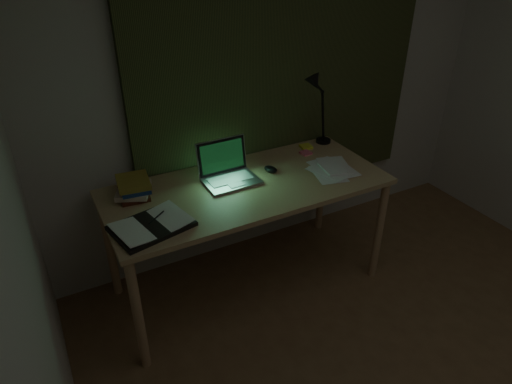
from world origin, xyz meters
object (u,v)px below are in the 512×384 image
Objects in this scene: laptop at (231,165)px; open_textbook at (152,225)px; book_stack at (134,187)px; desk_lamp at (326,104)px; loose_papers at (325,169)px; desk at (248,237)px.

open_textbook is (-0.59, -0.25, -0.10)m from laptop.
desk_lamp reaches higher than book_stack.
open_textbook is at bearing -174.80° from loose_papers.
laptop is 0.94× the size of open_textbook.
laptop is 0.92m from desk_lamp.
desk_lamp is at bearing 4.65° from book_stack.
open_textbook is 1.57m from desk_lamp.
desk_lamp is (1.47, 0.49, 0.28)m from open_textbook.
book_stack is at bearing 167.23° from laptop.
laptop is 0.65× the size of desk_lamp.
open_textbook reaches higher than desk.
desk_lamp is (0.80, 0.31, 0.70)m from desk.
loose_papers is (0.62, -0.14, -0.11)m from laptop.
book_stack is 0.69× the size of loose_papers.
desk_lamp is (0.87, 0.24, 0.17)m from laptop.
desk is 0.81m from open_textbook.
open_textbook is 1.26× the size of loose_papers.
loose_papers reaches higher than desk.
desk_lamp reaches higher than desk.
open_textbook is 1.83× the size of book_stack.
open_textbook is 0.69× the size of desk_lamp.
loose_papers is 0.54m from desk_lamp.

